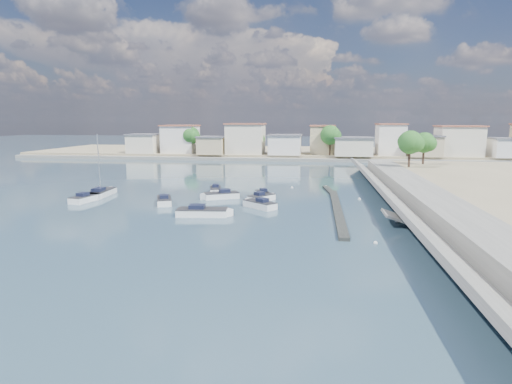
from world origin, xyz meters
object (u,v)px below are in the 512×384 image
motorboat_c (259,205)px  sailboat (102,193)px  motorboat_f (262,194)px  motorboat_h (205,212)px  motorboat_d (219,196)px  motorboat_e (87,198)px  motorboat_a (164,201)px  motorboat_b (263,198)px  motorboat_g (216,191)px

motorboat_c → sailboat: sailboat is taller
motorboat_f → motorboat_h: (-4.97, -12.79, 0.00)m
motorboat_h → motorboat_d: bearing=93.9°
motorboat_f → motorboat_h: size_ratio=0.59×
motorboat_e → motorboat_a: bearing=-0.7°
motorboat_e → motorboat_h: size_ratio=0.81×
motorboat_f → sailboat: sailboat is taller
motorboat_d → motorboat_h: bearing=-86.1°
motorboat_b → motorboat_f: same height
motorboat_c → motorboat_e: bearing=177.5°
motorboat_g → motorboat_h: size_ratio=0.72×
motorboat_a → motorboat_c: bearing=-4.0°
motorboat_e → motorboat_d: bearing=14.2°
motorboat_g → motorboat_c: bearing=-50.8°
motorboat_h → sailboat: sailboat is taller
motorboat_f → motorboat_h: bearing=-111.2°
motorboat_c → motorboat_f: 7.47m
motorboat_g → motorboat_h: bearing=-81.4°
motorboat_b → motorboat_d: 6.13m
motorboat_c → motorboat_e: (-23.24, 1.02, -0.00)m
motorboat_b → motorboat_d: same height
motorboat_b → motorboat_f: bearing=97.5°
motorboat_b → motorboat_f: 2.90m
motorboat_d → motorboat_e: (-17.10, -4.31, 0.00)m
motorboat_e → sailboat: (-0.11, 4.22, 0.03)m
motorboat_b → motorboat_h: size_ratio=0.63×
motorboat_b → motorboat_e: 23.45m
motorboat_a → motorboat_h: same height
motorboat_g → sailboat: (-15.71, -4.15, 0.03)m
motorboat_b → motorboat_e: (-23.18, -3.56, 0.00)m
motorboat_d → motorboat_h: 10.69m
motorboat_b → motorboat_e: same height
sailboat → motorboat_a: bearing=-21.8°
motorboat_e → motorboat_h: (17.83, -6.35, 0.00)m
motorboat_a → motorboat_g: bearing=60.4°
motorboat_d → motorboat_f: bearing=20.4°
sailboat → motorboat_d: bearing=0.3°
motorboat_f → motorboat_d: bearing=-159.6°
motorboat_e → motorboat_f: size_ratio=1.37×
motorboat_a → motorboat_h: 9.41m
motorboat_a → motorboat_f: size_ratio=1.29×
motorboat_g → motorboat_a: bearing=-119.6°
motorboat_b → motorboat_g: same height
motorboat_c → motorboat_h: bearing=-135.4°
motorboat_g → motorboat_h: same height
motorboat_a → sailboat: 11.72m
motorboat_d → sailboat: 17.21m
motorboat_d → motorboat_e: size_ratio=1.00×
motorboat_d → sailboat: sailboat is taller
motorboat_f → motorboat_g: (-7.20, 1.93, 0.00)m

